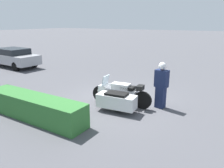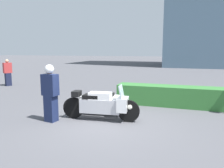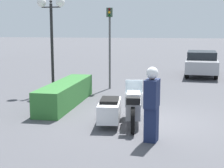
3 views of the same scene
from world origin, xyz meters
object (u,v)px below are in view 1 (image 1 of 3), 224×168
officer_rider (161,84)px  parked_car_background (13,57)px  police_motorcycle (116,96)px  hedge_bush_curbside (34,107)px

officer_rider → parked_car_background: (12.11, -1.99, -0.22)m
police_motorcycle → officer_rider: 1.81m
hedge_bush_curbside → parked_car_background: bearing=-31.3°
police_motorcycle → parked_car_background: bearing=-21.6°
police_motorcycle → officer_rider: officer_rider is taller
police_motorcycle → hedge_bush_curbside: bearing=43.2°
police_motorcycle → parked_car_background: size_ratio=0.57×
officer_rider → hedge_bush_curbside: 4.79m
police_motorcycle → hedge_bush_curbside: 3.05m
officer_rider → parked_car_background: size_ratio=0.40×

